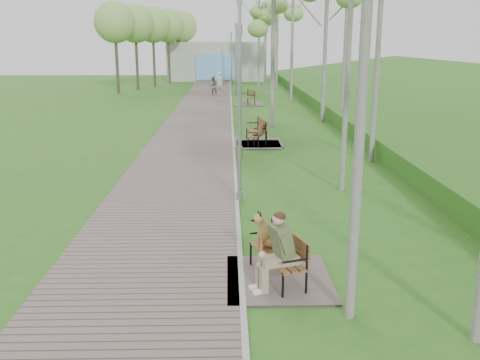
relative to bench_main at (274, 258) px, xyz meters
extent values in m
plane|color=#2C5F1E|center=(-0.57, -1.12, -0.45)|extent=(120.00, 120.00, 0.00)
cube|color=#6E5D59|center=(-2.32, 20.38, -0.43)|extent=(3.50, 67.00, 0.04)
cube|color=#999993|center=(-0.57, 20.38, -0.42)|extent=(0.10, 67.00, 0.05)
cube|color=#3D7522|center=(11.43, 18.88, -0.45)|extent=(14.00, 70.00, 1.60)
cube|color=#9E9E99|center=(-2.07, 49.88, 1.55)|extent=(10.00, 5.00, 4.00)
cube|color=#629DDB|center=(-2.07, 47.28, 1.05)|extent=(4.00, 0.20, 2.60)
cube|color=#6E5D59|center=(0.09, 0.05, -0.43)|extent=(1.82, 2.03, 0.04)
cube|color=brown|center=(0.04, 0.05, 0.01)|extent=(0.93, 1.58, 0.04)
cube|color=brown|center=(0.27, 0.13, 0.28)|extent=(0.54, 1.45, 0.33)
cube|color=#6E5D59|center=(0.40, 13.07, -0.43)|extent=(2.05, 2.28, 0.04)
cube|color=brown|center=(0.35, 13.07, 0.07)|extent=(0.75, 1.77, 0.05)
cube|color=brown|center=(0.62, 13.11, 0.38)|extent=(0.29, 1.70, 0.38)
cube|color=#6E5D59|center=(0.44, 12.60, -0.43)|extent=(1.76, 1.95, 0.04)
cube|color=brown|center=(0.39, 12.60, -0.01)|extent=(0.86, 1.53, 0.04)
cube|color=brown|center=(0.61, 12.53, 0.26)|extent=(0.48, 1.41, 0.32)
cube|color=#6E5D59|center=(0.56, 26.82, -0.43)|extent=(1.93, 2.14, 0.04)
cube|color=brown|center=(0.51, 26.82, 0.04)|extent=(0.89, 1.68, 0.04)
cube|color=brown|center=(0.76, 26.89, 0.33)|extent=(0.47, 1.56, 0.35)
cylinder|color=#919499|center=(-0.50, 4.85, -0.32)|extent=(0.17, 0.17, 0.26)
cylinder|color=#919499|center=(-0.50, 4.85, 1.71)|extent=(0.10, 0.10, 4.30)
cylinder|color=#919499|center=(-0.50, 4.85, 3.90)|extent=(0.15, 0.15, 0.22)
cylinder|color=#919499|center=(-0.37, 10.70, -0.29)|extent=(0.21, 0.21, 0.32)
cylinder|color=#919499|center=(-0.37, 10.70, 2.23)|extent=(0.13, 0.13, 5.36)
cylinder|color=#919499|center=(-0.37, 10.70, 4.97)|extent=(0.19, 0.19, 0.27)
cylinder|color=#919499|center=(-0.13, 33.92, -0.29)|extent=(0.21, 0.21, 0.32)
cylinder|color=#919499|center=(-0.13, 33.92, 2.19)|extent=(0.13, 0.13, 5.27)
cylinder|color=#919499|center=(-0.13, 33.92, 4.87)|extent=(0.19, 0.19, 0.26)
cylinder|color=#919499|center=(-0.43, 43.94, -0.30)|extent=(0.19, 0.19, 0.28)
cylinder|color=#919499|center=(-0.43, 43.94, 1.92)|extent=(0.11, 0.11, 4.73)
cylinder|color=#919499|center=(-0.43, 43.94, 4.34)|extent=(0.17, 0.17, 0.24)
imported|color=silver|center=(-1.45, 33.35, 0.46)|extent=(0.71, 0.52, 1.81)
imported|color=gray|center=(-1.94, 32.91, 0.29)|extent=(0.82, 0.70, 1.47)
cylinder|color=silver|center=(1.05, -1.27, 4.13)|extent=(0.17, 0.17, 9.16)
cylinder|color=silver|center=(4.21, 9.54, 4.73)|extent=(0.17, 0.17, 10.35)
cylinder|color=silver|center=(2.41, 5.84, 3.98)|extent=(0.16, 0.16, 8.85)
cylinder|color=silver|center=(4.99, 18.27, 4.72)|extent=(0.19, 0.19, 10.33)
cylinder|color=silver|center=(1.38, 17.60, 4.70)|extent=(0.20, 0.20, 10.29)
cylinder|color=silver|center=(4.13, 19.00, 3.89)|extent=(0.20, 0.20, 8.67)
cylinder|color=silver|center=(2.02, 32.29, 2.94)|extent=(0.16, 0.16, 6.77)
ellipsoid|color=#86B055|center=(2.02, 32.29, 5.10)|extent=(2.26, 2.26, 2.98)
cylinder|color=silver|center=(3.65, 29.23, 4.19)|extent=(0.20, 0.20, 9.27)
cylinder|color=silver|center=(2.00, 40.53, 3.66)|extent=(0.18, 0.18, 8.22)
ellipsoid|color=#86B055|center=(2.00, 40.53, 6.30)|extent=(2.63, 2.63, 3.62)
cylinder|color=silver|center=(3.59, 40.13, 4.07)|extent=(0.20, 0.20, 9.03)
ellipsoid|color=#86B055|center=(3.59, 40.13, 6.96)|extent=(2.82, 2.82, 3.97)
camera|label=1|loc=(-0.79, -8.61, 3.64)|focal=40.00mm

